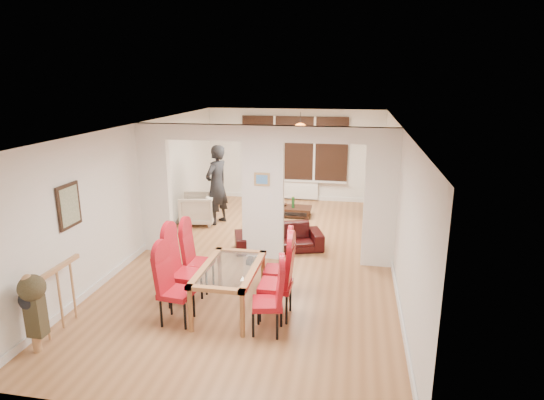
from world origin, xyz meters
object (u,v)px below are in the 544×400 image
(dining_chair_rc, at_px, (278,266))
(coffee_table, at_px, (289,211))
(sofa, at_px, (279,237))
(dining_chair_ra, at_px, (267,298))
(person, at_px, (217,185))
(armchair, at_px, (197,209))
(dining_chair_rb, at_px, (276,280))
(bowl, at_px, (283,205))
(dining_chair_lc, at_px, (199,259))
(television, at_px, (364,204))
(dining_chair_lb, at_px, (185,269))
(dining_chair_la, at_px, (177,287))
(bottle, at_px, (293,202))
(dining_table, at_px, (230,288))

(dining_chair_rc, distance_m, coffee_table, 4.42)
(sofa, bearing_deg, dining_chair_ra, -100.93)
(person, xyz_separation_m, coffee_table, (1.64, 0.86, -0.83))
(dining_chair_rc, bearing_deg, armchair, 125.12)
(dining_chair_rb, distance_m, sofa, 2.74)
(bowl, bearing_deg, person, -147.46)
(dining_chair_lc, height_order, television, dining_chair_lc)
(dining_chair_lc, bearing_deg, coffee_table, 79.59)
(dining_chair_rb, height_order, dining_chair_rc, dining_chair_rb)
(dining_chair_lb, height_order, armchair, dining_chair_lb)
(dining_chair_rb, bearing_deg, dining_chair_la, -162.79)
(dining_chair_lc, relative_size, sofa, 0.62)
(dining_chair_rb, bearing_deg, coffee_table, 96.21)
(bottle, bearing_deg, television, 18.89)
(dining_chair_ra, xyz_separation_m, bowl, (-0.67, 5.54, -0.24))
(television, relative_size, bowl, 4.53)
(dining_chair_lb, height_order, coffee_table, dining_chair_lb)
(dining_chair_rb, bearing_deg, sofa, 98.89)
(dining_chair_rc, xyz_separation_m, bottle, (-0.34, 4.29, -0.13))
(dining_chair_lc, distance_m, dining_chair_rb, 1.56)
(dining_chair_ra, relative_size, bowl, 5.09)
(dining_chair_lc, height_order, armchair, dining_chair_lc)
(dining_chair_rc, bearing_deg, bottle, 92.63)
(dining_chair_lc, distance_m, sofa, 2.28)
(dining_chair_rb, xyz_separation_m, bottle, (-0.42, 4.94, -0.19))
(dining_chair_rc, distance_m, bottle, 4.31)
(bottle, bearing_deg, dining_table, -93.49)
(dining_table, bearing_deg, dining_chair_rb, -5.61)
(dining_chair_ra, xyz_separation_m, dining_chair_rc, (-0.04, 1.09, 0.01))
(sofa, height_order, bottle, bottle)
(dining_chair_lb, distance_m, bowl, 5.03)
(dining_table, bearing_deg, person, 109.52)
(dining_chair_la, bearing_deg, sofa, 80.06)
(dining_chair_la, bearing_deg, coffee_table, 88.40)
(bottle, bearing_deg, dining_chair_la, -100.01)
(dining_chair_ra, bearing_deg, dining_chair_la, 167.04)
(dining_table, xyz_separation_m, dining_chair_ra, (0.69, -0.52, 0.16))
(sofa, relative_size, coffee_table, 1.62)
(dining_table, relative_size, armchair, 1.85)
(dining_chair_lc, distance_m, armchair, 3.60)
(coffee_table, bearing_deg, dining_chair_lb, -100.73)
(dining_table, bearing_deg, dining_chair_ra, -37.04)
(dining_chair_rb, relative_size, sofa, 0.66)
(dining_chair_lc, xyz_separation_m, dining_chair_rb, (1.41, -0.66, 0.04))
(dining_chair_lc, relative_size, dining_chair_rc, 1.04)
(dining_chair_lc, bearing_deg, dining_table, -39.30)
(armchair, height_order, television, armchair)
(person, bearing_deg, armchair, -52.84)
(dining_table, xyz_separation_m, bottle, (0.30, 4.87, 0.05))
(dining_chair_rb, bearing_deg, dining_chair_ra, -94.15)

